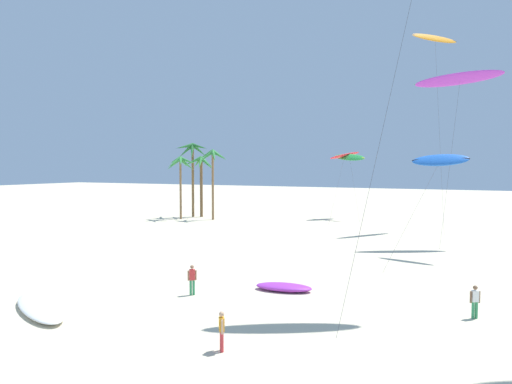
{
  "coord_description": "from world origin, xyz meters",
  "views": [
    {
      "loc": [
        14.58,
        -5.25,
        7.22
      ],
      "look_at": [
        3.89,
        17.01,
        5.86
      ],
      "focal_mm": 32.45,
      "sensor_mm": 36.0,
      "label": 1
    }
  ],
  "objects_px": {
    "palm_tree_1": "(192,155)",
    "flying_kite_3": "(440,160)",
    "flying_kite_6": "(435,39)",
    "flying_kite_0": "(460,79)",
    "palm_tree_3": "(213,161)",
    "flying_kite_1": "(345,155)",
    "grounded_kite_2": "(284,287)",
    "person_mid_field": "(475,300)",
    "palm_tree_0": "(201,169)",
    "palm_tree_2": "(180,165)",
    "flying_kite_4": "(350,157)",
    "grounded_kite_1": "(40,307)",
    "person_near_left": "(222,329)",
    "person_far_watcher": "(192,279)"
  },
  "relations": [
    {
      "from": "grounded_kite_2",
      "to": "person_mid_field",
      "type": "distance_m",
      "value": 10.09
    },
    {
      "from": "flying_kite_6",
      "to": "grounded_kite_1",
      "type": "distance_m",
      "value": 48.02
    },
    {
      "from": "flying_kite_0",
      "to": "person_mid_field",
      "type": "xyz_separation_m",
      "value": [
        1.65,
        -22.11,
        -14.29
      ]
    },
    {
      "from": "palm_tree_1",
      "to": "flying_kite_3",
      "type": "distance_m",
      "value": 37.85
    },
    {
      "from": "palm_tree_1",
      "to": "grounded_kite_1",
      "type": "height_order",
      "value": "palm_tree_1"
    },
    {
      "from": "flying_kite_1",
      "to": "flying_kite_3",
      "type": "xyz_separation_m",
      "value": [
        14.06,
        -24.25,
        -1.05
      ]
    },
    {
      "from": "person_near_left",
      "to": "person_far_watcher",
      "type": "bearing_deg",
      "value": 131.49
    },
    {
      "from": "palm_tree_0",
      "to": "flying_kite_1",
      "type": "bearing_deg",
      "value": 21.3
    },
    {
      "from": "grounded_kite_2",
      "to": "person_far_watcher",
      "type": "relative_size",
      "value": 2.05
    },
    {
      "from": "palm_tree_2",
      "to": "grounded_kite_2",
      "type": "distance_m",
      "value": 39.3
    },
    {
      "from": "palm_tree_2",
      "to": "person_mid_field",
      "type": "xyz_separation_m",
      "value": [
        36.75,
        -28.56,
        -6.49
      ]
    },
    {
      "from": "flying_kite_4",
      "to": "flying_kite_6",
      "type": "xyz_separation_m",
      "value": [
        11.27,
        -6.87,
        13.05
      ]
    },
    {
      "from": "person_near_left",
      "to": "palm_tree_2",
      "type": "bearing_deg",
      "value": 126.85
    },
    {
      "from": "palm_tree_3",
      "to": "grounded_kite_2",
      "type": "relative_size",
      "value": 2.73
    },
    {
      "from": "flying_kite_0",
      "to": "person_near_left",
      "type": "relative_size",
      "value": 10.29
    },
    {
      "from": "palm_tree_2",
      "to": "person_near_left",
      "type": "distance_m",
      "value": 46.91
    },
    {
      "from": "grounded_kite_1",
      "to": "person_near_left",
      "type": "relative_size",
      "value": 3.93
    },
    {
      "from": "flying_kite_3",
      "to": "grounded_kite_2",
      "type": "distance_m",
      "value": 18.0
    },
    {
      "from": "palm_tree_3",
      "to": "grounded_kite_1",
      "type": "bearing_deg",
      "value": -71.4
    },
    {
      "from": "flying_kite_3",
      "to": "flying_kite_4",
      "type": "xyz_separation_m",
      "value": [
        -13.22,
        23.75,
        0.78
      ]
    },
    {
      "from": "palm_tree_2",
      "to": "palm_tree_3",
      "type": "height_order",
      "value": "palm_tree_3"
    },
    {
      "from": "flying_kite_3",
      "to": "flying_kite_4",
      "type": "relative_size",
      "value": 0.94
    },
    {
      "from": "grounded_kite_2",
      "to": "palm_tree_2",
      "type": "bearing_deg",
      "value": 133.71
    },
    {
      "from": "palm_tree_0",
      "to": "flying_kite_6",
      "type": "bearing_deg",
      "value": 0.0
    },
    {
      "from": "flying_kite_4",
      "to": "flying_kite_6",
      "type": "height_order",
      "value": "flying_kite_6"
    },
    {
      "from": "palm_tree_0",
      "to": "palm_tree_3",
      "type": "bearing_deg",
      "value": -33.64
    },
    {
      "from": "flying_kite_3",
      "to": "palm_tree_2",
      "type": "bearing_deg",
      "value": 158.65
    },
    {
      "from": "flying_kite_4",
      "to": "grounded_kite_1",
      "type": "height_order",
      "value": "flying_kite_4"
    },
    {
      "from": "flying_kite_6",
      "to": "flying_kite_0",
      "type": "bearing_deg",
      "value": -73.12
    },
    {
      "from": "flying_kite_3",
      "to": "flying_kite_4",
      "type": "bearing_deg",
      "value": 119.1
    },
    {
      "from": "palm_tree_3",
      "to": "flying_kite_6",
      "type": "distance_m",
      "value": 30.88
    },
    {
      "from": "palm_tree_1",
      "to": "person_far_watcher",
      "type": "xyz_separation_m",
      "value": [
        22.51,
        -34.11,
        -7.87
      ]
    },
    {
      "from": "palm_tree_2",
      "to": "flying_kite_6",
      "type": "relative_size",
      "value": 0.39
    },
    {
      "from": "flying_kite_3",
      "to": "grounded_kite_1",
      "type": "xyz_separation_m",
      "value": [
        -16.78,
        -23.49,
        -7.51
      ]
    },
    {
      "from": "grounded_kite_2",
      "to": "person_mid_field",
      "type": "xyz_separation_m",
      "value": [
        10.05,
        -0.63,
        0.65
      ]
    },
    {
      "from": "palm_tree_3",
      "to": "person_mid_field",
      "type": "bearing_deg",
      "value": -42.77
    },
    {
      "from": "person_near_left",
      "to": "person_far_watcher",
      "type": "xyz_separation_m",
      "value": [
        -5.46,
        6.17,
        0.06
      ]
    },
    {
      "from": "palm_tree_3",
      "to": "flying_kite_0",
      "type": "xyz_separation_m",
      "value": [
        30.72,
        -7.84,
        7.14
      ]
    },
    {
      "from": "palm_tree_1",
      "to": "flying_kite_1",
      "type": "distance_m",
      "value": 21.52
    },
    {
      "from": "palm_tree_3",
      "to": "flying_kite_1",
      "type": "distance_m",
      "value": 18.28
    },
    {
      "from": "palm_tree_1",
      "to": "flying_kite_6",
      "type": "distance_m",
      "value": 34.59
    },
    {
      "from": "palm_tree_0",
      "to": "person_near_left",
      "type": "distance_m",
      "value": 49.16
    },
    {
      "from": "flying_kite_0",
      "to": "person_near_left",
      "type": "height_order",
      "value": "flying_kite_0"
    },
    {
      "from": "palm_tree_3",
      "to": "grounded_kite_2",
      "type": "distance_m",
      "value": 37.67
    },
    {
      "from": "palm_tree_2",
      "to": "grounded_kite_2",
      "type": "xyz_separation_m",
      "value": [
        26.7,
        -27.94,
        -7.14
      ]
    },
    {
      "from": "palm_tree_2",
      "to": "person_mid_field",
      "type": "relative_size",
      "value": 5.44
    },
    {
      "from": "flying_kite_4",
      "to": "grounded_kite_1",
      "type": "distance_m",
      "value": 48.1
    },
    {
      "from": "palm_tree_1",
      "to": "flying_kite_1",
      "type": "relative_size",
      "value": 0.97
    },
    {
      "from": "flying_kite_6",
      "to": "flying_kite_1",
      "type": "bearing_deg",
      "value": 148.7
    },
    {
      "from": "grounded_kite_1",
      "to": "grounded_kite_2",
      "type": "relative_size",
      "value": 1.79
    }
  ]
}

